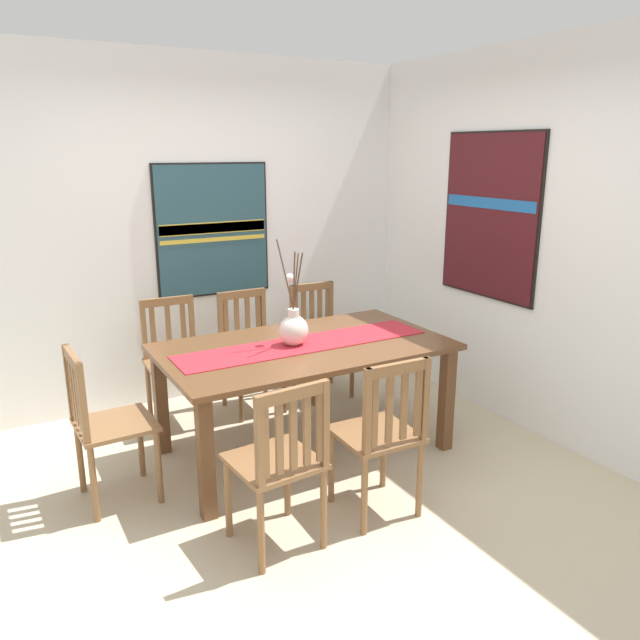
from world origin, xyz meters
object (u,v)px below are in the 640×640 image
chair_4 (280,460)px  painting_on_side_wall (490,216)px  chair_5 (382,433)px  chair_1 (104,422)px  chair_0 (175,359)px  chair_3 (319,336)px  chair_2 (250,348)px  centerpiece_vase (294,328)px  painting_on_back_wall (213,230)px  dining_table (304,359)px

chair_4 → painting_on_side_wall: (2.19, 0.90, 1.01)m
chair_4 → chair_5: (0.62, 0.01, -0.00)m
chair_1 → chair_5: (1.29, -0.89, -0.00)m
chair_0 → chair_4: bearing=-89.9°
chair_3 → chair_0: bearing=179.5°
chair_2 → chair_3: bearing=1.1°
chair_4 → chair_3: bearing=55.5°
chair_0 → centerpiece_vase: bearing=-58.2°
chair_1 → chair_5: size_ratio=0.99×
chair_2 → painting_on_back_wall: (-0.09, 0.46, 0.87)m
centerpiece_vase → painting_on_side_wall: bearing=-0.0°
chair_5 → painting_on_back_wall: 2.38m
chair_2 → chair_1: bearing=-145.7°
centerpiece_vase → chair_4: size_ratio=0.76×
chair_3 → chair_5: 1.86m
chair_0 → painting_on_back_wall: size_ratio=0.89×
chair_2 → chair_4: chair_4 is taller
chair_0 → chair_1: 1.11m
dining_table → painting_on_back_wall: painting_on_back_wall is taller
chair_0 → chair_2: (0.59, -0.02, 0.00)m
chair_1 → chair_4: (0.67, -0.90, -0.00)m
centerpiece_vase → chair_3: centerpiece_vase is taller
chair_3 → chair_2: bearing=-178.9°
chair_4 → chair_5: chair_5 is taller
chair_1 → chair_2: chair_1 is taller
painting_on_side_wall → chair_4: bearing=-157.6°
painting_on_back_wall → painting_on_side_wall: 2.15m
chair_2 → painting_on_side_wall: 2.08m
chair_3 → painting_on_side_wall: 1.65m
centerpiece_vase → chair_4: 1.12m
chair_0 → painting_on_side_wall: bearing=-21.8°
chair_2 → painting_on_side_wall: painting_on_side_wall is taller
painting_on_back_wall → dining_table: bearing=-85.0°
centerpiece_vase → chair_3: size_ratio=0.77×
dining_table → painting_on_back_wall: 1.51m
chair_1 → chair_3: bearing=24.8°
chair_0 → chair_5: chair_5 is taller
dining_table → chair_4: chair_4 is taller
dining_table → chair_5: size_ratio=1.97×
centerpiece_vase → chair_2: size_ratio=0.76×
painting_on_side_wall → dining_table: bearing=-179.6°
dining_table → chair_2: chair_2 is taller
chair_1 → painting_on_side_wall: painting_on_side_wall is taller
centerpiece_vase → chair_2: (0.05, 0.85, -0.39)m
chair_3 → chair_4: 2.15m
chair_0 → chair_5: 1.88m
dining_table → painting_on_back_wall: size_ratio=1.76×
painting_on_back_wall → painting_on_side_wall: size_ratio=0.86×
chair_5 → painting_on_back_wall: painting_on_back_wall is taller
dining_table → chair_1: chair_1 is taller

